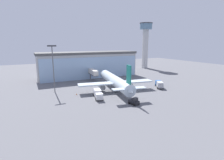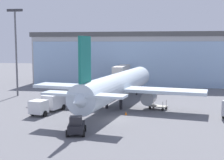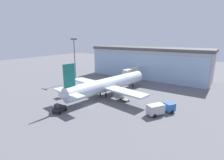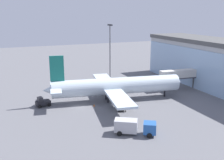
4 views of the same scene
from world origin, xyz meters
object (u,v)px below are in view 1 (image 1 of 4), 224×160
at_px(baggage_cart, 132,88).
at_px(safety_cone_wingtip, 77,94).
at_px(control_tower, 145,40).
at_px(fuel_truck, 159,84).
at_px(jet_bridge, 92,72).
at_px(catering_truck, 98,94).
at_px(airplane, 115,81).
at_px(apron_light_mast, 53,65).
at_px(safety_cone_nose, 128,93).
at_px(pushback_tug, 134,101).

height_order(baggage_cart, safety_cone_wingtip, baggage_cart).
xyz_separation_m(control_tower, fuel_truck, (-30.67, -50.43, -19.10)).
height_order(jet_bridge, fuel_truck, jet_bridge).
bearing_deg(fuel_truck, catering_truck, 125.06).
xyz_separation_m(airplane, catering_truck, (-9.92, -6.07, -2.12)).
xyz_separation_m(apron_light_mast, safety_cone_nose, (23.89, -14.15, -10.21)).
relative_size(catering_truck, safety_cone_wingtip, 13.84).
relative_size(pushback_tug, safety_cone_wingtip, 6.28).
bearing_deg(baggage_cart, safety_cone_nose, 69.35).
bearing_deg(jet_bridge, control_tower, -58.99).
bearing_deg(baggage_cart, airplane, 12.65).
bearing_deg(safety_cone_nose, pushback_tug, -113.56).
distance_m(apron_light_mast, safety_cone_nose, 29.58).
relative_size(fuel_truck, baggage_cart, 2.29).
distance_m(control_tower, apron_light_mast, 81.01).
relative_size(jet_bridge, pushback_tug, 3.59).
xyz_separation_m(jet_bridge, safety_cone_nose, (3.72, -27.12, -3.95)).
xyz_separation_m(jet_bridge, airplane, (1.63, -20.92, -0.63)).
bearing_deg(catering_truck, fuel_truck, 106.56).
bearing_deg(jet_bridge, safety_cone_wingtip, 150.44).
relative_size(jet_bridge, airplane, 0.35).
height_order(airplane, catering_truck, airplane).
bearing_deg(pushback_tug, safety_cone_nose, -33.17).
relative_size(jet_bridge, apron_light_mast, 0.71).
distance_m(control_tower, safety_cone_nose, 73.00).
relative_size(jet_bridge, baggage_cart, 3.87).
height_order(pushback_tug, safety_cone_wingtip, pushback_tug).
height_order(jet_bridge, safety_cone_wingtip, jet_bridge).
relative_size(control_tower, apron_light_mast, 1.85).
distance_m(catering_truck, safety_cone_nose, 12.07).
xyz_separation_m(airplane, pushback_tug, (-2.64, -17.06, -2.62)).
bearing_deg(safety_cone_nose, catering_truck, 179.37).
relative_size(apron_light_mast, baggage_cart, 5.47).
xyz_separation_m(baggage_cart, safety_cone_nose, (-4.74, -4.90, -0.23)).
distance_m(pushback_tug, safety_cone_wingtip, 21.93).
bearing_deg(fuel_truck, pushback_tug, 152.73).
bearing_deg(apron_light_mast, catering_truck, -49.73).
bearing_deg(baggage_cart, catering_truck, 39.32).
bearing_deg(baggage_cart, jet_bridge, -45.70).
relative_size(baggage_cart, pushback_tug, 0.93).
distance_m(control_tower, catering_truck, 80.89).
xyz_separation_m(control_tower, safety_cone_nose, (-46.98, -52.06, -20.29)).
distance_m(control_tower, pushback_tug, 83.78).
distance_m(jet_bridge, apron_light_mast, 24.78).
distance_m(apron_light_mast, fuel_truck, 43.05).
bearing_deg(catering_truck, jet_bridge, 176.44).
height_order(jet_bridge, control_tower, control_tower).
xyz_separation_m(pushback_tug, safety_cone_wingtip, (-12.79, 17.81, -0.70)).
xyz_separation_m(control_tower, catering_truck, (-59.00, -51.93, -19.10)).
xyz_separation_m(catering_truck, safety_cone_nose, (12.02, -0.13, -1.19)).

